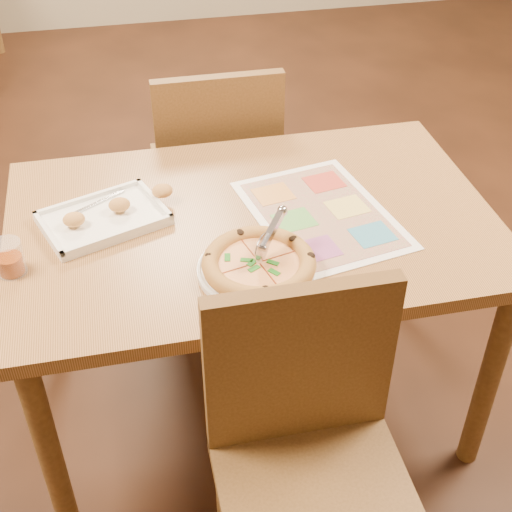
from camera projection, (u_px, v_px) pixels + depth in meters
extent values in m
plane|color=#331A0E|center=(253.00, 396.00, 2.35)|extent=(7.00, 7.00, 0.00)
cube|color=#A57142|center=(252.00, 224.00, 1.92)|extent=(1.30, 0.85, 0.04)
cylinder|color=brown|center=(50.00, 454.00, 1.77)|extent=(0.06, 0.06, 0.68)
cylinder|color=brown|center=(53.00, 271.00, 2.33)|extent=(0.06, 0.06, 0.68)
cylinder|color=brown|center=(489.00, 379.00, 1.96)|extent=(0.06, 0.06, 0.68)
cylinder|color=brown|center=(394.00, 227.00, 2.52)|extent=(0.06, 0.06, 0.68)
cube|color=brown|center=(318.00, 502.00, 1.54)|extent=(0.42, 0.42, 0.04)
cube|color=brown|center=(300.00, 367.00, 1.54)|extent=(0.42, 0.04, 0.45)
cube|color=brown|center=(213.00, 170.00, 2.61)|extent=(0.42, 0.42, 0.04)
cube|color=brown|center=(220.00, 141.00, 2.33)|extent=(0.42, 0.04, 0.45)
cylinder|color=white|center=(256.00, 270.00, 1.72)|extent=(0.33, 0.33, 0.02)
cylinder|color=#C09041|center=(259.00, 266.00, 1.71)|extent=(0.26, 0.26, 0.01)
cylinder|color=#E9C97E|center=(259.00, 263.00, 1.71)|extent=(0.23, 0.23, 0.01)
torus|color=#C09041|center=(259.00, 263.00, 1.71)|extent=(0.28, 0.28, 0.04)
cylinder|color=silver|center=(262.00, 248.00, 1.69)|extent=(0.05, 0.06, 0.08)
cube|color=silver|center=(273.00, 229.00, 1.71)|extent=(0.09, 0.10, 0.06)
cube|color=white|center=(104.00, 220.00, 1.88)|extent=(0.37, 0.31, 0.02)
cube|color=silver|center=(103.00, 216.00, 1.88)|extent=(0.14, 0.09, 0.00)
ellipsoid|color=gold|center=(74.00, 219.00, 1.83)|extent=(0.06, 0.05, 0.04)
ellipsoid|color=gold|center=(119.00, 205.00, 1.89)|extent=(0.06, 0.05, 0.04)
ellipsoid|color=gold|center=(162.00, 191.00, 1.94)|extent=(0.06, 0.05, 0.04)
cylinder|color=#87320A|center=(11.00, 264.00, 1.71)|extent=(0.06, 0.06, 0.05)
cylinder|color=white|center=(9.00, 258.00, 1.70)|extent=(0.07, 0.07, 0.09)
cube|color=white|center=(321.00, 214.00, 1.92)|extent=(0.43, 0.53, 0.00)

